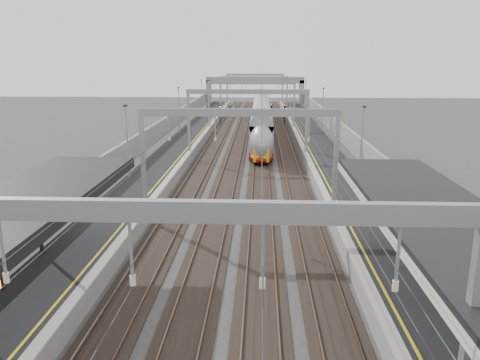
# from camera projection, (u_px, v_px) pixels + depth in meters

# --- Properties ---
(platform_left) EXTENTS (4.00, 120.00, 1.00)m
(platform_left) POSITION_uv_depth(u_px,v_px,m) (179.00, 150.00, 53.97)
(platform_left) COLOR black
(platform_left) RESTS_ON ground
(platform_right) EXTENTS (4.00, 120.00, 1.00)m
(platform_right) POSITION_uv_depth(u_px,v_px,m) (318.00, 151.00, 53.28)
(platform_right) COLOR black
(platform_right) RESTS_ON ground
(tracks) EXTENTS (11.40, 140.00, 0.20)m
(tracks) POSITION_uv_depth(u_px,v_px,m) (248.00, 154.00, 53.74)
(tracks) COLOR black
(tracks) RESTS_ON ground
(overhead_line) EXTENTS (13.00, 140.00, 6.60)m
(overhead_line) POSITION_uv_depth(u_px,v_px,m) (250.00, 96.00, 58.62)
(overhead_line) COLOR gray
(overhead_line) RESTS_ON platform_left
(overbridge) EXTENTS (22.00, 2.20, 6.90)m
(overbridge) POSITION_uv_depth(u_px,v_px,m) (255.00, 84.00, 105.64)
(overbridge) COLOR slate
(overbridge) RESTS_ON ground
(wall_left) EXTENTS (0.30, 120.00, 3.20)m
(wall_left) POSITION_uv_depth(u_px,v_px,m) (151.00, 140.00, 53.84)
(wall_left) COLOR slate
(wall_left) RESTS_ON ground
(wall_right) EXTENTS (0.30, 120.00, 3.20)m
(wall_right) POSITION_uv_depth(u_px,v_px,m) (347.00, 142.00, 52.87)
(wall_right) COLOR slate
(wall_right) RESTS_ON ground
(train) EXTENTS (2.59, 47.18, 4.10)m
(train) POSITION_uv_depth(u_px,v_px,m) (261.00, 120.00, 68.23)
(train) COLOR maroon
(train) RESTS_ON ground
(bench) EXTENTS (0.85, 2.07, 1.04)m
(bench) POSITION_uv_depth(u_px,v_px,m) (448.00, 277.00, 19.93)
(bench) COLOR black
(bench) RESTS_ON platform_right
(signal_green) EXTENTS (0.32, 0.32, 3.48)m
(signal_green) POSITION_uv_depth(u_px,v_px,m) (220.00, 112.00, 75.91)
(signal_green) COLOR black
(signal_green) RESTS_ON ground
(signal_red_near) EXTENTS (0.32, 0.32, 3.48)m
(signal_red_near) POSITION_uv_depth(u_px,v_px,m) (271.00, 109.00, 79.65)
(signal_red_near) COLOR black
(signal_red_near) RESTS_ON ground
(signal_red_far) EXTENTS (0.32, 0.32, 3.48)m
(signal_red_far) POSITION_uv_depth(u_px,v_px,m) (285.00, 110.00, 78.41)
(signal_red_far) COLOR black
(signal_red_far) RESTS_ON ground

